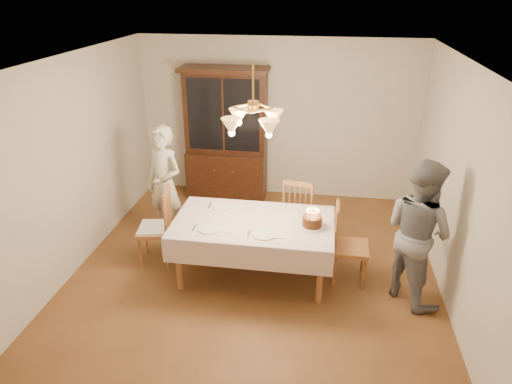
% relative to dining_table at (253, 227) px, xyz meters
% --- Properties ---
extents(ground, '(5.00, 5.00, 0.00)m').
position_rel_dining_table_xyz_m(ground, '(0.00, 0.00, -0.68)').
color(ground, brown).
rests_on(ground, ground).
extents(room_shell, '(5.00, 5.00, 5.00)m').
position_rel_dining_table_xyz_m(room_shell, '(0.00, 0.00, 0.90)').
color(room_shell, white).
rests_on(room_shell, ground).
extents(dining_table, '(1.90, 1.10, 0.76)m').
position_rel_dining_table_xyz_m(dining_table, '(0.00, 0.00, 0.00)').
color(dining_table, brown).
rests_on(dining_table, ground).
extents(china_hutch, '(1.38, 0.54, 2.16)m').
position_rel_dining_table_xyz_m(china_hutch, '(-0.81, 2.25, 0.36)').
color(china_hutch, black).
rests_on(china_hutch, ground).
extents(chair_far_side, '(0.52, 0.51, 1.00)m').
position_rel_dining_table_xyz_m(chair_far_side, '(0.51, 0.87, -0.24)').
color(chair_far_side, brown).
rests_on(chair_far_side, ground).
extents(chair_left_end, '(0.48, 0.50, 1.00)m').
position_rel_dining_table_xyz_m(chair_left_end, '(-1.30, 0.14, -0.23)').
color(chair_left_end, brown).
rests_on(chair_left_end, ground).
extents(chair_right_end, '(0.43, 0.45, 1.00)m').
position_rel_dining_table_xyz_m(chair_right_end, '(1.15, 0.09, -0.24)').
color(chair_right_end, brown).
rests_on(chair_right_end, ground).
extents(elderly_woman, '(0.71, 0.61, 1.63)m').
position_rel_dining_table_xyz_m(elderly_woman, '(-1.36, 0.77, 0.13)').
color(elderly_woman, beige).
rests_on(elderly_woman, ground).
extents(adult_in_grey, '(1.00, 1.04, 1.69)m').
position_rel_dining_table_xyz_m(adult_in_grey, '(1.86, -0.12, 0.16)').
color(adult_in_grey, slate).
rests_on(adult_in_grey, ground).
extents(birthday_cake, '(0.30, 0.30, 0.22)m').
position_rel_dining_table_xyz_m(birthday_cake, '(0.69, -0.02, 0.14)').
color(birthday_cake, white).
rests_on(birthday_cake, dining_table).
extents(place_setting_near_left, '(0.42, 0.27, 0.02)m').
position_rel_dining_table_xyz_m(place_setting_near_left, '(-0.46, -0.27, 0.08)').
color(place_setting_near_left, white).
rests_on(place_setting_near_left, dining_table).
extents(place_setting_near_right, '(0.41, 0.26, 0.02)m').
position_rel_dining_table_xyz_m(place_setting_near_right, '(0.18, -0.30, 0.08)').
color(place_setting_near_right, white).
rests_on(place_setting_near_right, dining_table).
extents(place_setting_far_left, '(0.40, 0.26, 0.02)m').
position_rel_dining_table_xyz_m(place_setting_far_left, '(-0.43, 0.31, 0.08)').
color(place_setting_far_left, white).
rests_on(place_setting_far_left, dining_table).
extents(chandelier, '(0.62, 0.62, 0.73)m').
position_rel_dining_table_xyz_m(chandelier, '(-0.00, -0.00, 1.29)').
color(chandelier, '#BF8C3F').
rests_on(chandelier, ground).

